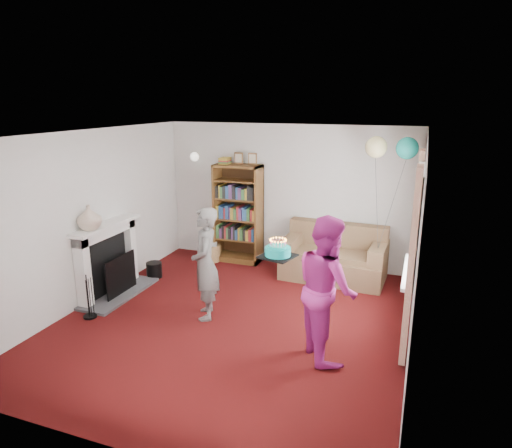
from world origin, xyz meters
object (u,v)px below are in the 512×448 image
at_px(sofa, 334,258).
at_px(person_magenta, 327,288).
at_px(person_striped, 205,264).
at_px(bookcase, 239,214).
at_px(birthday_cake, 278,252).

xyz_separation_m(sofa, person_magenta, (0.35, -2.45, 0.51)).
bearing_deg(person_striped, sofa, 121.12).
distance_m(person_striped, person_magenta, 1.77).
xyz_separation_m(bookcase, birthday_cake, (1.53, -2.50, 0.26)).
bearing_deg(bookcase, sofa, -7.22).
bearing_deg(person_striped, birthday_cake, 53.57).
height_order(sofa, birthday_cake, birthday_cake).
bearing_deg(person_striped, person_magenta, 52.05).
height_order(bookcase, birthday_cake, bookcase).
distance_m(bookcase, person_magenta, 3.45).
xyz_separation_m(person_magenta, birthday_cake, (-0.64, 0.18, 0.30)).
bearing_deg(birthday_cake, person_magenta, -15.39).
bearing_deg(bookcase, person_striped, -78.87).
bearing_deg(birthday_cake, bookcase, 121.53).
distance_m(sofa, person_magenta, 2.53).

